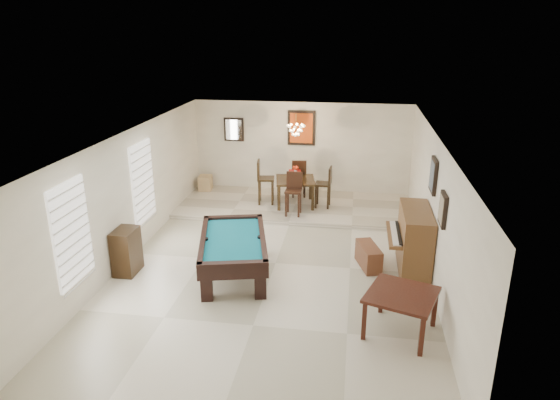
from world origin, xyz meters
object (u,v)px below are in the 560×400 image
(dining_table, at_px, (295,190))
(dining_chair_north, at_px, (299,178))
(corner_bench, at_px, (205,183))
(flower_vase, at_px, (295,170))
(square_table, at_px, (400,313))
(apothecary_chest, at_px, (126,251))
(piano_bench, at_px, (369,256))
(dining_chair_east, at_px, (323,187))
(dining_chair_west, at_px, (266,182))
(upright_piano, at_px, (407,240))
(pool_table, at_px, (234,257))
(chandelier, at_px, (296,126))
(dining_chair_south, at_px, (293,194))

(dining_table, height_order, dining_chair_north, dining_chair_north)
(corner_bench, bearing_deg, flower_vase, -17.90)
(square_table, xyz_separation_m, apothecary_chest, (-5.08, 1.26, 0.10))
(piano_bench, distance_m, flower_vase, 3.68)
(piano_bench, height_order, apothecary_chest, apothecary_chest)
(flower_vase, height_order, dining_chair_north, flower_vase)
(apothecary_chest, bearing_deg, dining_chair_east, 48.63)
(dining_chair_west, relative_size, corner_bench, 2.60)
(square_table, distance_m, flower_vase, 5.80)
(square_table, xyz_separation_m, dining_chair_west, (-3.07, 5.29, 0.35))
(upright_piano, bearing_deg, dining_chair_east, 121.32)
(pool_table, xyz_separation_m, dining_table, (0.72, 3.80, 0.15))
(dining_table, bearing_deg, piano_bench, -58.89)
(upright_piano, xyz_separation_m, dining_chair_north, (-2.55, 3.79, 0.02))
(dining_chair_west, bearing_deg, piano_bench, -147.09)
(pool_table, distance_m, dining_chair_north, 4.59)
(piano_bench, distance_m, corner_bench, 6.01)
(dining_chair_north, xyz_separation_m, dining_chair_west, (-0.78, -0.71, 0.05))
(dining_chair_north, xyz_separation_m, chandelier, (-0.01, -0.72, 1.56))
(flower_vase, relative_size, dining_chair_west, 0.22)
(pool_table, distance_m, piano_bench, 2.68)
(upright_piano, distance_m, dining_chair_east, 3.55)
(chandelier, bearing_deg, corner_bench, 162.03)
(flower_vase, bearing_deg, chandelier, -104.61)
(dining_chair_north, height_order, dining_chair_east, dining_chair_east)
(dining_chair_east, bearing_deg, dining_chair_north, -133.70)
(dining_chair_west, distance_m, corner_bench, 2.13)
(square_table, relative_size, upright_piano, 0.67)
(piano_bench, bearing_deg, upright_piano, -0.27)
(pool_table, xyz_separation_m, dining_chair_north, (0.73, 4.52, 0.27))
(pool_table, height_order, chandelier, chandelier)
(dining_chair_east, bearing_deg, dining_table, -90.14)
(pool_table, height_order, dining_chair_south, dining_chair_south)
(dining_chair_west, relative_size, chandelier, 1.92)
(apothecary_chest, bearing_deg, square_table, -13.95)
(piano_bench, height_order, dining_chair_west, dining_chair_west)
(square_table, xyz_separation_m, dining_chair_north, (-2.29, 6.00, 0.30))
(dining_table, height_order, dining_chair_east, dining_chair_east)
(piano_bench, relative_size, flower_vase, 3.28)
(pool_table, height_order, piano_bench, pool_table)
(apothecary_chest, bearing_deg, corner_bench, 88.88)
(dining_chair_south, bearing_deg, upright_piano, -42.07)
(dining_chair_south, height_order, chandelier, chandelier)
(dining_table, distance_m, dining_chair_north, 0.73)
(pool_table, bearing_deg, square_table, -39.71)
(flower_vase, distance_m, dining_chair_north, 0.83)
(flower_vase, xyz_separation_m, dining_chair_east, (0.72, -0.04, -0.41))
(upright_piano, bearing_deg, pool_table, -167.43)
(pool_table, height_order, square_table, pool_table)
(flower_vase, xyz_separation_m, dining_chair_north, (0.01, 0.72, -0.41))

